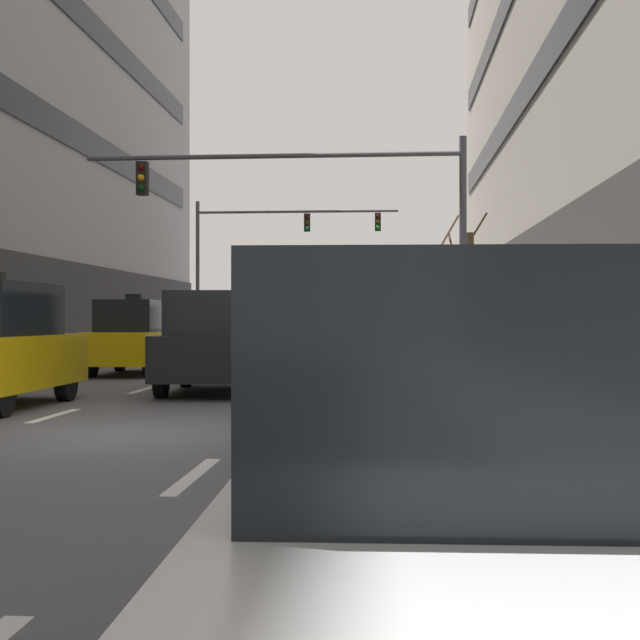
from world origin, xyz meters
The scene contains 27 objects.
ground_plane centered at (0.00, 0.00, 0.00)m, with size 120.00×120.00×0.00m, color #515156.
sidewalk_right centered at (6.63, 0.00, 0.07)m, with size 3.21×80.00×0.14m, color gray.
lane_stripe_l1_s4 centered at (-1.68, 2.00, 0.00)m, with size 0.16×2.00×0.01m, color silver.
lane_stripe_l1_s5 centered at (-1.68, 7.00, 0.00)m, with size 0.16×2.00×0.01m, color silver.
lane_stripe_l1_s6 centered at (-1.68, 12.00, 0.00)m, with size 0.16×2.00×0.01m, color silver.
lane_stripe_l1_s7 centered at (-1.68, 17.00, 0.00)m, with size 0.16×2.00×0.01m, color silver.
lane_stripe_l1_s8 centered at (-1.68, 22.00, 0.00)m, with size 0.16×2.00×0.01m, color silver.
lane_stripe_l1_s9 centered at (-1.68, 27.00, 0.00)m, with size 0.16×2.00×0.01m, color silver.
lane_stripe_l1_s10 centered at (-1.68, 32.00, 0.00)m, with size 0.16×2.00×0.01m, color silver.
lane_stripe_l2_s3 centered at (1.68, -3.00, 0.00)m, with size 0.16×2.00×0.01m, color silver.
lane_stripe_l2_s4 centered at (1.68, 2.00, 0.00)m, with size 0.16×2.00×0.01m, color silver.
lane_stripe_l2_s5 centered at (1.68, 7.00, 0.00)m, with size 0.16×2.00×0.01m, color silver.
lane_stripe_l2_s6 centered at (1.68, 12.00, 0.00)m, with size 0.16×2.00×0.01m, color silver.
lane_stripe_l2_s7 centered at (1.68, 17.00, 0.00)m, with size 0.16×2.00×0.01m, color silver.
lane_stripe_l2_s8 centered at (1.68, 22.00, 0.00)m, with size 0.16×2.00×0.01m, color silver.
lane_stripe_l2_s9 centered at (1.68, 27.00, 0.00)m, with size 0.16×2.00×0.01m, color silver.
lane_stripe_l2_s10 centered at (1.68, 32.00, 0.00)m, with size 0.16×2.00×0.01m, color silver.
taxi_driving_0 centered at (-3.41, 12.16, 1.02)m, with size 1.84×4.25×2.21m.
car_driving_1 centered at (-0.03, 18.29, 1.00)m, with size 1.79×4.17×2.01m.
car_driving_3 centered at (-0.07, 6.51, 1.04)m, with size 2.01×4.39×2.09m.
car_parked_0 centered at (3.98, -8.13, 0.84)m, with size 2.02×4.59×1.70m.
car_parked_1 centered at (3.98, -1.57, 1.08)m, with size 1.98×4.51×2.16m.
car_parked_2 centered at (3.98, 3.96, 1.12)m, with size 1.99×4.67×2.25m.
car_parked_3 centered at (3.98, 9.73, 0.77)m, with size 1.76×4.16×1.56m.
traffic_signal_0 centered at (2.38, 10.12, 4.29)m, with size 9.51×0.35×5.87m.
traffic_signal_1 centered at (-2.19, 29.45, 5.13)m, with size 9.63×0.35×6.99m.
street_tree_1 centered at (6.28, 17.76, 2.44)m, with size 1.61×1.67×4.96m.
Camera 1 is at (3.55, -11.31, 1.53)m, focal length 48.70 mm.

